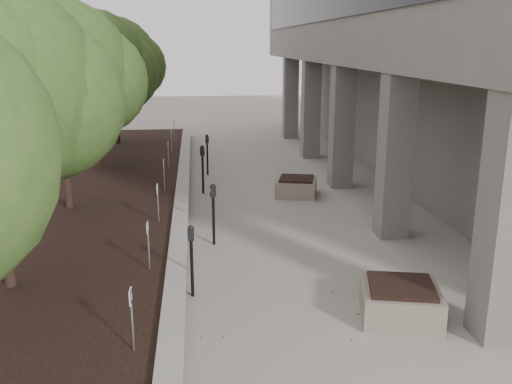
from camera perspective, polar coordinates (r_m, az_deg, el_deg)
retaining_wall at (r=16.35m, az=-7.57°, el=-0.77°), size 0.39×26.00×0.50m
planting_bed at (r=16.87m, az=-20.14°, el=-1.26°), size 7.00×26.00×0.40m
crabapple_tree_3 at (r=15.21m, az=-19.42°, el=8.36°), size 4.60×4.00×5.44m
crabapple_tree_4 at (r=20.09m, az=-16.28°, el=10.03°), size 4.60×4.00×5.44m
crabapple_tree_5 at (r=25.02m, az=-14.36°, el=11.02°), size 4.60×4.00×5.44m
parking_sign_2 at (r=8.22m, az=-12.61°, el=-12.76°), size 0.04×0.22×0.96m
parking_sign_3 at (r=10.96m, az=-10.98°, el=-5.47°), size 0.04×0.22×0.96m
parking_sign_4 at (r=13.80m, az=-10.03°, el=-1.13°), size 0.04×0.22×0.96m
parking_sign_5 at (r=16.70m, az=-9.42°, el=1.72°), size 0.04×0.22×0.96m
parking_sign_6 at (r=19.63m, az=-8.98°, el=3.72°), size 0.04×0.22×0.96m
parking_sign_7 at (r=22.58m, az=-8.66°, el=5.20°), size 0.04×0.22×0.96m
parking_sign_8 at (r=25.54m, az=-8.41°, el=6.33°), size 0.04×0.22×0.96m
parking_meter_2 at (r=10.55m, az=-6.62°, el=-7.08°), size 0.14×0.10×1.42m
parking_meter_3 at (r=13.16m, az=-4.39°, el=-2.31°), size 0.18×0.15×1.50m
parking_meter_4 at (r=17.72m, az=-5.50°, el=2.31°), size 0.18×0.15×1.57m
parking_meter_5 at (r=20.30m, az=-5.02°, el=3.84°), size 0.15×0.11×1.50m
planter_front at (r=10.21m, az=14.61°, el=-10.74°), size 1.59×1.59×0.62m
planter_back at (r=17.58m, az=4.16°, el=0.57°), size 1.51×1.51×0.58m
berry_scatter at (r=12.69m, az=-0.02°, el=-6.48°), size 3.30×14.10×0.02m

